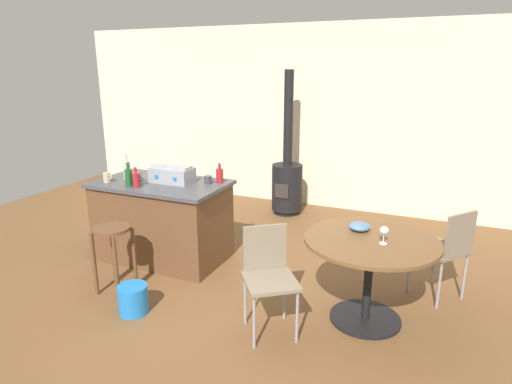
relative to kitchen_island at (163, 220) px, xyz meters
name	(u,v)px	position (x,y,z in m)	size (l,w,h in m)	color
ground_plane	(216,289)	(0.90, -0.43, -0.44)	(8.80, 8.80, 0.00)	brown
back_wall	(311,118)	(0.90, 2.61, 0.91)	(8.00, 0.10, 2.70)	beige
kitchen_island	(163,220)	(0.00, 0.00, 0.00)	(1.43, 0.84, 0.88)	brown
wooden_stool	(113,244)	(0.03, -0.83, 0.04)	(0.34, 0.34, 0.65)	brown
dining_table	(370,258)	(2.32, -0.38, 0.13)	(1.09, 1.09, 0.74)	black
folding_chair_near	(447,247)	(2.90, 0.25, 0.08)	(0.56, 0.56, 0.87)	#7F705B
folding_chair_far	(268,272)	(1.60, -0.82, 0.06)	(0.56, 0.56, 0.86)	#7F705B
wood_stove	(287,179)	(0.74, 2.02, 0.07)	(0.44, 0.45, 2.06)	black
toolbox	(172,174)	(0.13, 0.05, 0.53)	(0.46, 0.25, 0.19)	gray
bottle_0	(129,177)	(-0.20, -0.26, 0.54)	(0.07, 0.07, 0.25)	#194C23
bottle_1	(136,180)	(-0.10, -0.27, 0.52)	(0.07, 0.07, 0.21)	maroon
bottle_2	(127,170)	(-0.41, -0.04, 0.55)	(0.08, 0.08, 0.28)	#B7B2AD
bottle_3	(220,175)	(0.60, 0.24, 0.52)	(0.08, 0.08, 0.21)	maroon
cup_0	(138,178)	(-0.22, -0.10, 0.48)	(0.11, 0.08, 0.08)	#383838
cup_1	(208,180)	(0.50, 0.17, 0.48)	(0.12, 0.08, 0.08)	#383838
cup_2	(107,177)	(-0.52, -0.23, 0.49)	(0.11, 0.08, 0.11)	tan
wine_glass	(384,231)	(2.42, -0.45, 0.41)	(0.07, 0.07, 0.14)	silver
serving_bowl	(359,226)	(2.19, -0.23, 0.34)	(0.18, 0.18, 0.07)	#4C7099
plastic_bucket	(133,299)	(0.42, -1.07, -0.32)	(0.26, 0.26, 0.25)	blue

